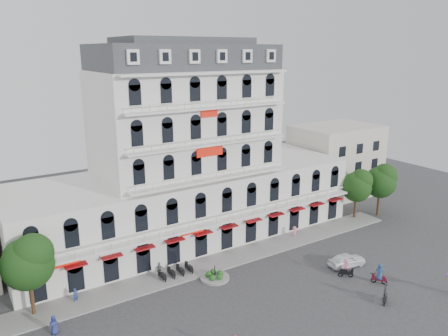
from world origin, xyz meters
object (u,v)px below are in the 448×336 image
parked_car (347,260)px  rider_east (380,273)px  rider_northeast (386,293)px  rider_center (346,268)px

parked_car → rider_east: bearing=-171.8°
rider_east → rider_northeast: rider_east is taller
parked_car → rider_center: (-2.03, -1.71, 0.36)m
parked_car → rider_east: 4.63m
parked_car → rider_center: 2.68m
rider_northeast → rider_center: rider_northeast is taller
rider_east → rider_northeast: (-2.60, -2.76, -0.10)m
rider_center → parked_car: bearing=78.3°
rider_northeast → rider_center: (0.65, 5.67, 0.05)m
rider_center → rider_northeast: bearing=-58.3°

